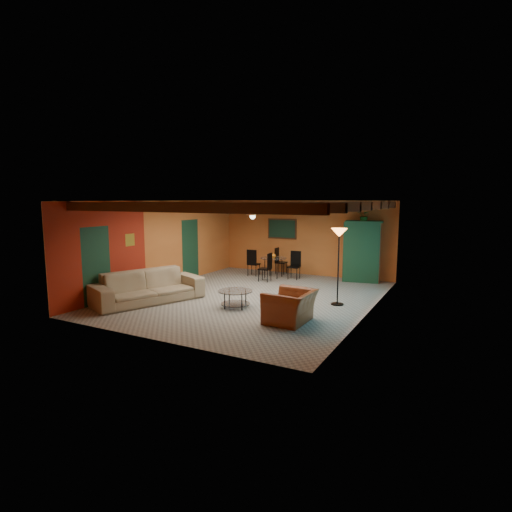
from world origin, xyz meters
The scene contains 11 objects.
room centered at (0.00, 0.11, 2.36)m, with size 6.52×8.01×2.71m.
sofa centered at (-2.21, -1.81, 0.42)m, with size 2.89×1.13×0.84m, color #8E795B.
armchair centered at (1.87, -1.67, 0.36)m, with size 1.11×0.97×0.72m, color maroon.
coffee_table centered at (0.14, -1.18, 0.23)m, with size 0.88×0.88×0.45m, color white, non-canonical shape.
dining_table centered at (-0.75, 2.92, 0.49)m, with size 1.87×1.87×0.97m, color silver, non-canonical shape.
armoire centered at (2.20, 3.70, 0.99)m, with size 1.13×0.55×1.98m, color brown.
floor_lamp centered at (2.36, 0.31, 1.01)m, with size 0.41×0.41×2.02m, color black, non-canonical shape.
ceiling_fan centered at (0.00, 0.00, 2.36)m, with size 1.50×1.50×0.44m, color #472614, non-canonical shape.
painting centered at (-0.90, 3.96, 1.65)m, with size 1.05×0.03×0.65m, color black.
potted_plant centered at (2.20, 3.70, 2.21)m, with size 0.41×0.36×0.46m, color #26661E.
vase centered at (-0.75, 2.92, 1.07)m, with size 0.18×0.18×0.18m, color orange.
Camera 1 is at (5.33, -9.83, 2.75)m, focal length 28.41 mm.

